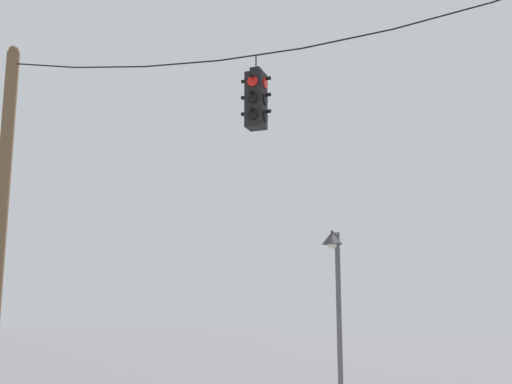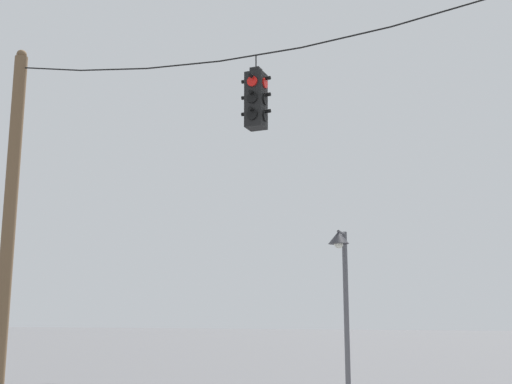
# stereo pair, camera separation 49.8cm
# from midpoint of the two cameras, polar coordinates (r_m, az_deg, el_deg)

# --- Properties ---
(utility_pole_left) EXTENTS (0.28, 0.28, 8.04)m
(utility_pole_left) POSITION_cam_midpoint_polar(r_m,az_deg,el_deg) (14.63, -22.69, -2.74)
(utility_pole_left) COLOR brown
(utility_pole_left) RESTS_ON ground_plane
(span_wire) EXTENTS (11.63, 0.03, 0.67)m
(span_wire) POSITION_cam_midpoint_polar(r_m,az_deg,el_deg) (12.46, -0.86, 13.04)
(span_wire) COLOR black
(traffic_light_over_intersection) EXTENTS (0.58, 0.58, 1.43)m
(traffic_light_over_intersection) POSITION_cam_midpoint_polar(r_m,az_deg,el_deg) (12.08, -1.19, 8.20)
(traffic_light_over_intersection) COLOR black
(street_lamp) EXTENTS (0.47, 0.82, 4.08)m
(street_lamp) POSITION_cam_midpoint_polar(r_m,az_deg,el_deg) (14.94, 6.10, -7.28)
(street_lamp) COLOR #515156
(street_lamp) RESTS_ON ground_plane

